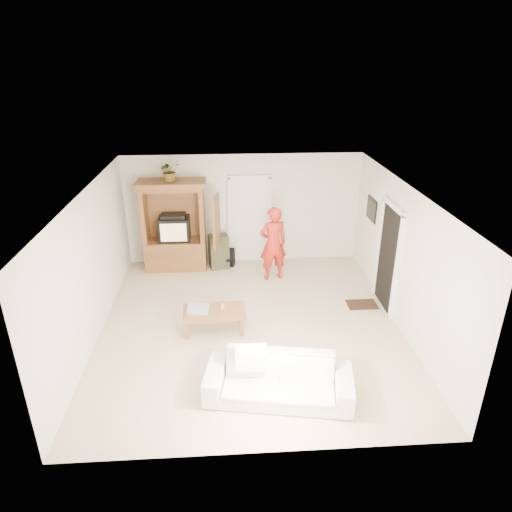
{
  "coord_description": "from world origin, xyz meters",
  "views": [
    {
      "loc": [
        -0.38,
        -7.28,
        4.67
      ],
      "look_at": [
        0.14,
        0.6,
        1.15
      ],
      "focal_mm": 32.0,
      "sensor_mm": 36.0,
      "label": 1
    }
  ],
  "objects_px": {
    "coffee_table": "(214,313)",
    "sofa": "(279,379)",
    "man": "(273,244)",
    "armoire": "(176,231)"
  },
  "relations": [
    {
      "from": "coffee_table",
      "to": "sofa",
      "type": "bearing_deg",
      "value": -64.72
    },
    {
      "from": "man",
      "to": "coffee_table",
      "type": "distance_m",
      "value": 2.46
    },
    {
      "from": "man",
      "to": "armoire",
      "type": "bearing_deg",
      "value": -30.13
    },
    {
      "from": "man",
      "to": "coffee_table",
      "type": "relative_size",
      "value": 1.47
    },
    {
      "from": "armoire",
      "to": "sofa",
      "type": "relative_size",
      "value": 0.98
    },
    {
      "from": "armoire",
      "to": "man",
      "type": "relative_size",
      "value": 1.25
    },
    {
      "from": "man",
      "to": "coffee_table",
      "type": "bearing_deg",
      "value": 46.57
    },
    {
      "from": "man",
      "to": "sofa",
      "type": "xyz_separation_m",
      "value": [
        -0.3,
        -3.9,
        -0.53
      ]
    },
    {
      "from": "coffee_table",
      "to": "man",
      "type": "bearing_deg",
      "value": 55.86
    },
    {
      "from": "sofa",
      "to": "man",
      "type": "bearing_deg",
      "value": 95.59
    }
  ]
}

